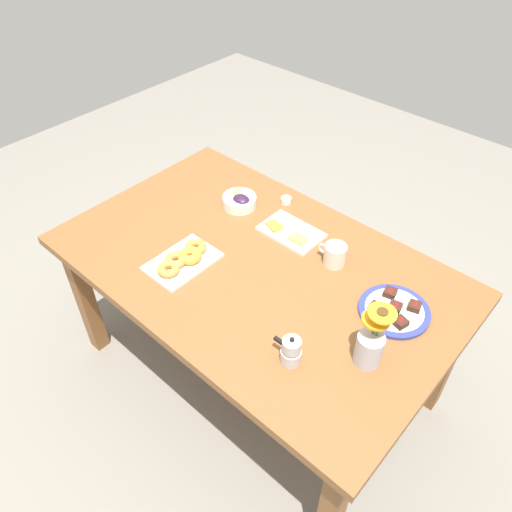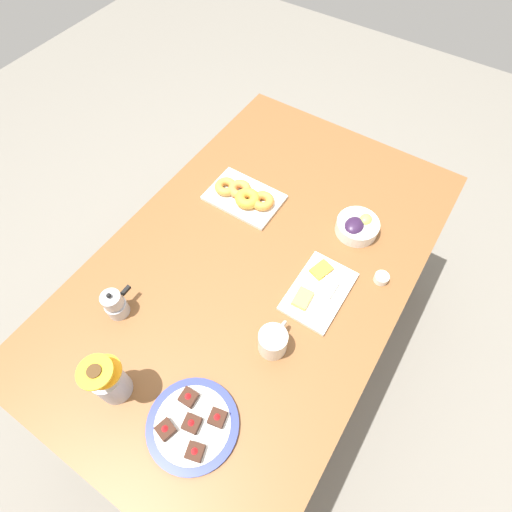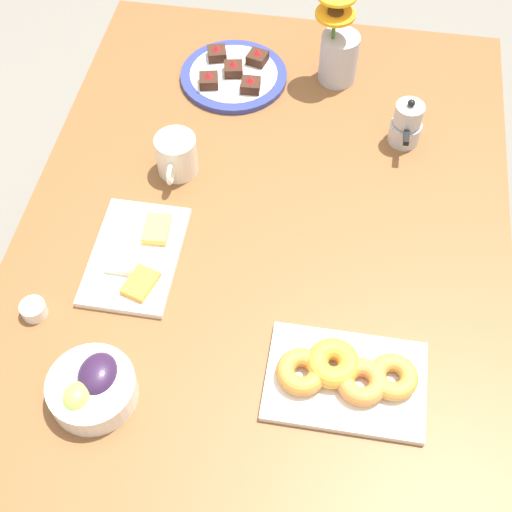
{
  "view_description": "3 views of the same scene",
  "coord_description": "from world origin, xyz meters",
  "views": [
    {
      "loc": [
        -0.97,
        1.07,
        2.11
      ],
      "look_at": [
        0.0,
        0.0,
        0.78
      ],
      "focal_mm": 35.0,
      "sensor_mm": 36.0,
      "label": 1
    },
    {
      "loc": [
        -0.61,
        -0.4,
        1.93
      ],
      "look_at": [
        0.0,
        0.0,
        0.78
      ],
      "focal_mm": 28.0,
      "sensor_mm": 36.0,
      "label": 2
    },
    {
      "loc": [
        0.78,
        0.13,
        1.89
      ],
      "look_at": [
        0.0,
        0.0,
        0.78
      ],
      "focal_mm": 50.0,
      "sensor_mm": 36.0,
      "label": 3
    }
  ],
  "objects": [
    {
      "name": "ground_plane",
      "position": [
        0.0,
        0.0,
        0.0
      ],
      "size": [
        6.0,
        6.0,
        0.0
      ],
      "primitive_type": "plane",
      "color": "slate"
    },
    {
      "name": "dining_table",
      "position": [
        0.0,
        0.0,
        0.65
      ],
      "size": [
        1.6,
        1.0,
        0.74
      ],
      "color": "brown",
      "rests_on": "ground_plane"
    },
    {
      "name": "coffee_mug",
      "position": [
        -0.23,
        -0.21,
        0.79
      ],
      "size": [
        0.12,
        0.09,
        0.09
      ],
      "color": "silver",
      "rests_on": "dining_table"
    },
    {
      "name": "grape_bowl",
      "position": [
        0.31,
        -0.23,
        0.77
      ],
      "size": [
        0.15,
        0.15,
        0.07
      ],
      "color": "white",
      "rests_on": "dining_table"
    },
    {
      "name": "cheese_platter",
      "position": [
        0.02,
        -0.24,
        0.75
      ],
      "size": [
        0.26,
        0.17,
        0.03
      ],
      "color": "white",
      "rests_on": "dining_table"
    },
    {
      "name": "croissant_platter",
      "position": [
        0.22,
        0.19,
        0.76
      ],
      "size": [
        0.19,
        0.28,
        0.05
      ],
      "color": "white",
      "rests_on": "dining_table"
    },
    {
      "name": "jam_cup_honey",
      "position": [
        0.17,
        -0.39,
        0.76
      ],
      "size": [
        0.05,
        0.05,
        0.03
      ],
      "color": "white",
      "rests_on": "dining_table"
    },
    {
      "name": "dessert_plate",
      "position": [
        -0.54,
        -0.14,
        0.75
      ],
      "size": [
        0.26,
        0.26,
        0.05
      ],
      "color": "navy",
      "rests_on": "dining_table"
    },
    {
      "name": "flower_vase",
      "position": [
        -0.58,
        0.1,
        0.82
      ],
      "size": [
        0.1,
        0.11,
        0.23
      ],
      "color": "#B2B2BC",
      "rests_on": "dining_table"
    },
    {
      "name": "moka_pot",
      "position": [
        -0.4,
        0.27,
        0.79
      ],
      "size": [
        0.11,
        0.07,
        0.12
      ],
      "color": "#B7B7BC",
      "rests_on": "dining_table"
    }
  ]
}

